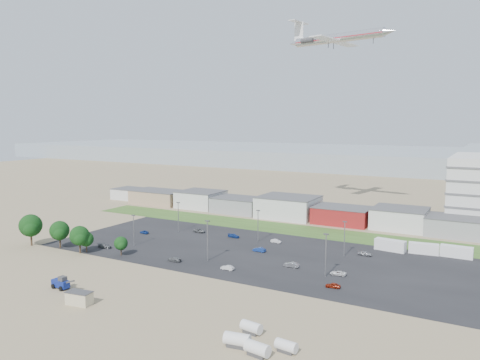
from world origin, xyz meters
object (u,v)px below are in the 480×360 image
Objects in this scene: tree_far_left at (31,228)px; parked_car_10 at (105,246)px; box_trailer_a at (390,245)px; parked_car_8 at (365,253)px; parked_car_0 at (338,273)px; parked_car_13 at (227,268)px; parked_car_11 at (276,241)px; parked_car_5 at (144,232)px; portable_shed at (79,298)px; telehandler at (60,282)px; storage_tank_nw at (251,327)px; parked_car_2 at (333,285)px; airliner at (338,38)px; parked_car_1 at (291,265)px; parked_car_7 at (259,250)px; parked_car_6 at (234,236)px; parked_car_3 at (174,259)px; parked_car_9 at (199,231)px.

parked_car_10 is at bearing 22.48° from tree_far_left.
parked_car_8 is at bearing -112.83° from box_trailer_a.
parked_car_13 is at bearing -75.00° from parked_car_0.
parked_car_5 is at bearing 105.17° from parked_car_11.
portable_shed is 43.97m from parked_car_10.
telehandler is 1.84× the size of storage_tank_nw.
parked_car_2 reaches higher than parked_car_5.
airliner is at bearing 81.18° from telehandler.
tree_far_left reaches higher than parked_car_2.
portable_shed is at bearing -18.41° from telehandler.
telehandler is 55.56m from parked_car_1.
box_trailer_a is (10.06, 67.06, 0.47)m from storage_tank_nw.
parked_car_5 is 0.88× the size of parked_car_7.
storage_tank_nw is 0.35× the size of tree_far_left.
airliner is 13.53× the size of parked_car_2.
parked_car_8 is (90.76, 38.42, -4.76)m from tree_far_left.
box_trailer_a reaches higher than parked_car_6.
box_trailer_a is at bearing -45.22° from airliner.
parked_car_5 is at bearing -103.58° from parked_car_0.
parked_car_13 is (0.62, -30.37, 0.04)m from parked_car_11.
telehandler is at bearing 149.64° from portable_shed.
box_trailer_a is 2.27× the size of parked_car_7.
parked_car_11 is (-0.52, -55.31, -69.46)m from airliner.
parked_car_6 is at bearing 122.66° from storage_tank_nw.
portable_shed is 54.63m from parked_car_2.
parked_car_10 is (-26.32, 0.80, 0.06)m from parked_car_3.
parked_car_9 is (-12.96, 30.84, 0.01)m from parked_car_3.
parked_car_3 is 0.91× the size of parked_car_10.
parked_car_2 is 69.74m from parked_car_10.
parked_car_8 reaches higher than parked_car_10.
portable_shed is 11.76m from telehandler.
parked_car_6 is (-47.45, -8.72, -1.04)m from box_trailer_a.
box_trailer_a reaches higher than parked_car_1.
parked_car_1 is at bearing -82.35° from parked_car_10.
parked_car_2 is at bearing 55.98° from parked_car_1.
parked_car_5 is at bearing 114.16° from telehandler.
parked_car_2 is at bearing -61.62° from airliner.
portable_shed is 1.61× the size of parked_car_5.
parked_car_1 reaches higher than parked_car_10.
parked_car_1 is at bearing -120.05° from parked_car_6.
parked_car_10 is (-68.11, -9.49, 0.10)m from parked_car_0.
telehandler is 61.11m from parked_car_2.
storage_tank_nw is at bearing -17.11° from parked_car_2.
parked_car_5 is (-69.88, 10.14, 0.03)m from parked_car_0.
parked_car_9 reaches higher than parked_car_6.
airliner is at bearing 56.05° from tree_far_left.
telehandler reaches higher than parked_car_8.
parked_car_6 is at bearing -89.30° from parked_car_9.
parked_car_2 is 0.89× the size of parked_car_7.
parked_car_11 is (14.19, 64.57, -0.81)m from portable_shed.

